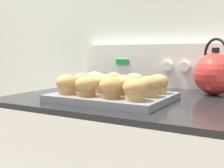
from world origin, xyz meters
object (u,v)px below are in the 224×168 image
object	(u,v)px
muffin_pan	(112,97)
muffin_r1_c3	(148,86)
muffin_r0_c2	(111,87)
muffin_r2_c0	(94,80)
muffin_r2_c1	(113,81)
muffin_r1_c1	(102,83)
muffin_r2_c2	(134,82)
muffin_r1_c2	(124,85)
muffin_r0_c1	(86,86)
muffin_r2_c3	(158,84)
muffin_r1_c0	(82,82)
muffin_r0_c0	(67,84)
tea_kettle	(214,73)
muffin_r0_c3	(135,89)

from	to	relation	value
muffin_pan	muffin_r1_c3	distance (m)	0.14
muffin_r0_c2	muffin_r2_c0	distance (m)	0.24
muffin_r0_c2	muffin_r2_c1	bearing A→B (deg)	117.15
muffin_r1_c1	muffin_r2_c2	xyz separation A→B (m)	(0.08, 0.09, 0.00)
muffin_r1_c2	muffin_r0_c1	bearing A→B (deg)	-136.04
muffin_r1_c3	muffin_r2_c3	xyz separation A→B (m)	(0.00, 0.09, 0.00)
muffin_r2_c1	muffin_r1_c0	bearing A→B (deg)	-133.14
muffin_r0_c1	muffin_r2_c0	bearing A→B (deg)	116.03
muffin_pan	muffin_r0_c1	distance (m)	0.11
muffin_r0_c1	muffin_r1_c2	world-z (taller)	same
muffin_r0_c2	muffin_r2_c2	world-z (taller)	same
muffin_r0_c0	muffin_r1_c1	bearing A→B (deg)	43.67
muffin_r1_c1	muffin_r0_c1	bearing A→B (deg)	-93.26
muffin_r0_c2	muffin_r2_c0	size ratio (longest dim) A/B	1.00
muffin_pan	muffin_r2_c1	size ratio (longest dim) A/B	5.29
tea_kettle	muffin_r0_c0	bearing A→B (deg)	-136.38
tea_kettle	muffin_r2_c0	bearing A→B (deg)	-151.91
muffin_r0_c2	muffin_r1_c2	xyz separation A→B (m)	(0.00, 0.08, 0.00)
muffin_r0_c2	tea_kettle	size ratio (longest dim) A/B	0.33
muffin_r2_c0	muffin_r2_c2	size ratio (longest dim) A/B	1.00
muffin_r0_c1	muffin_r2_c1	distance (m)	0.18
muffin_r0_c0	muffin_r1_c0	distance (m)	0.08
muffin_r0_c2	muffin_pan	bearing A→B (deg)	116.92
muffin_r0_c1	muffin_r1_c3	distance (m)	0.20
muffin_r1_c1	muffin_r1_c2	world-z (taller)	same
muffin_r2_c2	muffin_r1_c3	bearing A→B (deg)	-44.19
muffin_r0_c0	muffin_r1_c0	world-z (taller)	same
muffin_r0_c0	muffin_r0_c3	bearing A→B (deg)	-0.83
muffin_r0_c3	muffin_r1_c1	size ratio (longest dim) A/B	1.00
muffin_r1_c0	muffin_r2_c2	xyz separation A→B (m)	(0.17, 0.09, 0.00)
muffin_pan	muffin_r1_c0	bearing A→B (deg)	179.99
muffin_pan	muffin_r0_c0	distance (m)	0.16
muffin_r1_c2	muffin_r2_c3	bearing A→B (deg)	44.96
muffin_r2_c2	muffin_r2_c3	distance (m)	0.09
muffin_r1_c0	muffin_r2_c2	world-z (taller)	same
muffin_r1_c0	muffin_r2_c0	distance (m)	0.09
muffin_r0_c2	muffin_r2_c1	world-z (taller)	same
muffin_r1_c2	muffin_r2_c0	xyz separation A→B (m)	(-0.18, 0.09, 0.00)
muffin_r2_c2	muffin_r0_c3	bearing A→B (deg)	-64.00
muffin_r0_c3	muffin_r1_c3	size ratio (longest dim) A/B	1.00
muffin_r1_c1	muffin_r2_c0	xyz separation A→B (m)	(-0.09, 0.09, 0.00)
muffin_r0_c0	muffin_r1_c1	xyz separation A→B (m)	(0.09, 0.09, 0.00)
muffin_r0_c1	muffin_r0_c3	world-z (taller)	same
muffin_r1_c2	muffin_r0_c2	bearing A→B (deg)	-90.73
muffin_pan	muffin_r0_c2	bearing A→B (deg)	-63.08
muffin_r0_c3	muffin_r0_c2	bearing A→B (deg)	177.95
muffin_r0_c0	muffin_r1_c0	bearing A→B (deg)	89.82
muffin_pan	muffin_r0_c1	world-z (taller)	muffin_r0_c1
muffin_r1_c2	muffin_r2_c2	size ratio (longest dim) A/B	1.00
muffin_r0_c1	muffin_r2_c0	distance (m)	0.19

